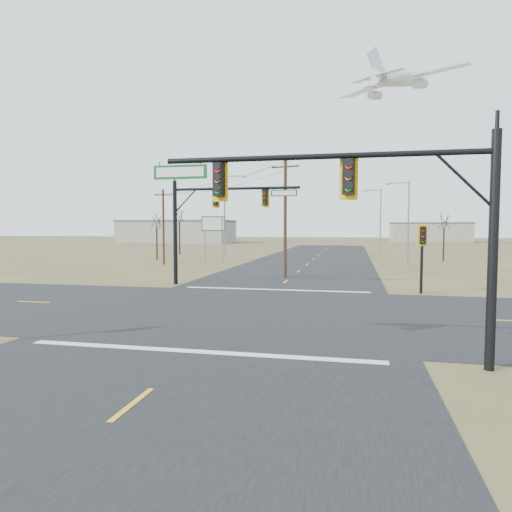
{
  "coord_description": "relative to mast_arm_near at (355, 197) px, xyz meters",
  "views": [
    {
      "loc": [
        4.92,
        -21.39,
        4.08
      ],
      "look_at": [
        0.11,
        1.0,
        2.62
      ],
      "focal_mm": 32.0,
      "sensor_mm": 36.0,
      "label": 1
    }
  ],
  "objects": [
    {
      "name": "warehouse_left",
      "position": [
        -44.94,
        97.5,
        -2.21
      ],
      "size": [
        28.0,
        14.0,
        5.5
      ],
      "primitive_type": "cube",
      "color": "gray",
      "rests_on": "ground"
    },
    {
      "name": "utility_pole_near",
      "position": [
        -5.43,
        22.43,
        -0.03
      ],
      "size": [
        2.27,
        0.71,
        9.47
      ],
      "rotation": [
        0.0,
        0.0,
        -0.26
      ],
      "color": "#41281C",
      "rests_on": "ground"
    },
    {
      "name": "highway_sign",
      "position": [
        -16.54,
        38.64,
        -1.1
      ],
      "size": [
        2.78,
        0.84,
        5.37
      ],
      "rotation": [
        0.0,
        0.0,
        0.27
      ],
      "color": "slate",
      "rests_on": "ground"
    },
    {
      "name": "mast_arm_near",
      "position": [
        0.0,
        0.0,
        0.0
      ],
      "size": [
        10.34,
        0.53,
        6.79
      ],
      "rotation": [
        0.0,
        0.0,
        -0.26
      ],
      "color": "black",
      "rests_on": "ground"
    },
    {
      "name": "mast_arm_far",
      "position": [
        -9.52,
        16.56,
        0.31
      ],
      "size": [
        9.02,
        0.43,
        7.31
      ],
      "rotation": [
        0.0,
        0.0,
        -0.05
      ],
      "color": "black",
      "rests_on": "ground"
    },
    {
      "name": "road_ns",
      "position": [
        -4.94,
        7.5,
        -4.94
      ],
      "size": [
        14.0,
        160.0,
        0.02
      ],
      "primitive_type": "cube",
      "color": "black",
      "rests_on": "ground"
    },
    {
      "name": "road_ew",
      "position": [
        -4.94,
        7.5,
        -4.95
      ],
      "size": [
        160.0,
        14.0,
        0.02
      ],
      "primitive_type": "cube",
      "color": "black",
      "rests_on": "ground"
    },
    {
      "name": "bare_tree_c",
      "position": [
        10.56,
        44.5,
        -0.1
      ],
      "size": [
        2.8,
        2.8,
        6.18
      ],
      "rotation": [
        0.0,
        0.0,
        0.07
      ],
      "color": "black",
      "rests_on": "ground"
    },
    {
      "name": "stop_bar_far",
      "position": [
        -4.94,
        15.0,
        -4.93
      ],
      "size": [
        12.0,
        0.4,
        0.01
      ],
      "primitive_type": "cube",
      "color": "silver",
      "rests_on": "road_ns"
    },
    {
      "name": "utility_pole_far",
      "position": [
        -20.2,
        32.29,
        -0.69
      ],
      "size": [
        1.97,
        0.51,
        8.12
      ],
      "rotation": [
        0.0,
        0.0,
        0.2
      ],
      "color": "#41281C",
      "rests_on": "ground"
    },
    {
      "name": "bare_tree_b",
      "position": [
        -25.4,
        50.03,
        1.03
      ],
      "size": [
        3.01,
        3.01,
        7.48
      ],
      "rotation": [
        0.0,
        0.0,
        0.03
      ],
      "color": "black",
      "rests_on": "ground"
    },
    {
      "name": "stop_bar_near",
      "position": [
        -4.94,
        0.0,
        -4.93
      ],
      "size": [
        12.0,
        0.4,
        0.01
      ],
      "primitive_type": "cube",
      "color": "silver",
      "rests_on": "road_ns"
    },
    {
      "name": "bare_tree_a",
      "position": [
        -23.91,
        38.72,
        0.02
      ],
      "size": [
        3.32,
        3.32,
        6.29
      ],
      "rotation": [
        0.0,
        0.0,
        -0.37
      ],
      "color": "black",
      "rests_on": "ground"
    },
    {
      "name": "pedestal_signal_ne",
      "position": [
        4.05,
        15.22,
        -1.81
      ],
      "size": [
        0.59,
        0.51,
        4.29
      ],
      "rotation": [
        0.0,
        0.0,
        0.07
      ],
      "color": "black",
      "rests_on": "ground"
    },
    {
      "name": "streetlight_a",
      "position": [
        5.36,
        36.48,
        0.04
      ],
      "size": [
        2.49,
        0.33,
        8.9
      ],
      "rotation": [
        0.0,
        0.0,
        -0.22
      ],
      "color": "slate",
      "rests_on": "ground"
    },
    {
      "name": "streetlight_b",
      "position": [
        3.56,
        55.64,
        0.47
      ],
      "size": [
        2.71,
        0.42,
        9.66
      ],
      "rotation": [
        0.0,
        0.0,
        -0.37
      ],
      "color": "slate",
      "rests_on": "ground"
    },
    {
      "name": "ground",
      "position": [
        -4.94,
        7.5,
        -4.96
      ],
      "size": [
        320.0,
        320.0,
        0.0
      ],
      "primitive_type": "plane",
      "color": "brown",
      "rests_on": "ground"
    },
    {
      "name": "streetlight_c",
      "position": [
        -16.95,
        45.75,
        1.28
      ],
      "size": [
        3.11,
        0.47,
        11.1
      ],
      "rotation": [
        0.0,
        0.0,
        -0.35
      ],
      "color": "slate",
      "rests_on": "ground"
    },
    {
      "name": "jet_airliner",
      "position": [
        7.52,
        77.61,
        27.03
      ],
      "size": [
        25.07,
        25.26,
        11.34
      ],
      "rotation": [
        0.0,
        -0.2,
        0.91
      ],
      "color": "silver"
    },
    {
      "name": "warehouse_mid",
      "position": [
        20.06,
        117.5,
        -2.46
      ],
      "size": [
        20.0,
        12.0,
        5.0
      ],
      "primitive_type": "cube",
      "color": "gray",
      "rests_on": "ground"
    }
  ]
}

